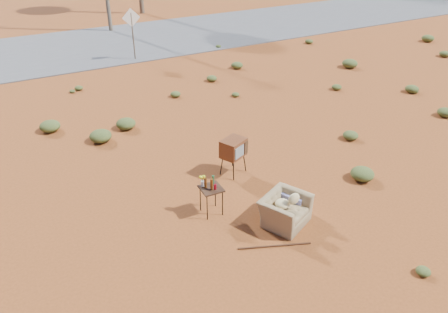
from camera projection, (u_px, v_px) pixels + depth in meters
ground at (250, 220)px, 9.37m from camera, size 140.00×140.00×0.00m
highway at (85, 47)px, 20.76m from camera, size 140.00×7.00×0.04m
armchair at (286, 205)px, 9.16m from camera, size 1.26×1.13×0.85m
tv_unit at (234, 149)px, 10.67m from camera, size 0.72×0.66×0.94m
side_table at (209, 187)px, 9.27m from camera, size 0.47×0.47×0.92m
rusty_bar at (275, 246)px, 8.62m from camera, size 1.37×0.59×0.04m
road_sign at (132, 25)px, 18.37m from camera, size 0.78×0.06×2.19m
scrub_patch at (143, 139)px, 12.31m from camera, size 17.49×8.07×0.33m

